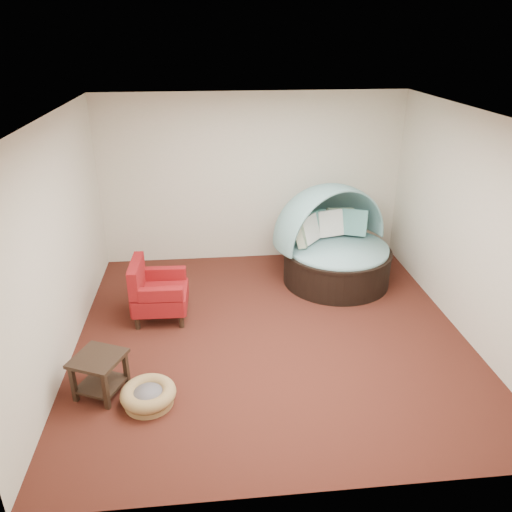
{
  "coord_description": "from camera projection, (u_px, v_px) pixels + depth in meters",
  "views": [
    {
      "loc": [
        -0.77,
        -5.51,
        3.65
      ],
      "look_at": [
        -0.14,
        0.6,
        0.86
      ],
      "focal_mm": 35.0,
      "sensor_mm": 36.0,
      "label": 1
    }
  ],
  "objects": [
    {
      "name": "ceiling",
      "position": [
        274.0,
        116.0,
        5.42
      ],
      "size": [
        5.0,
        5.0,
        0.0
      ],
      "primitive_type": "plane",
      "rotation": [
        3.14,
        0.0,
        0.0
      ],
      "color": "white",
      "rests_on": "wall_back"
    },
    {
      "name": "pet_basket",
      "position": [
        148.0,
        395.0,
        5.3
      ],
      "size": [
        0.7,
        0.7,
        0.21
      ],
      "rotation": [
        0.0,
        0.0,
        0.2
      ],
      "color": "#9A7A46",
      "rests_on": "floor"
    },
    {
      "name": "wall_right",
      "position": [
        470.0,
        227.0,
        6.23
      ],
      "size": [
        0.0,
        5.0,
        5.0
      ],
      "primitive_type": "plane",
      "rotation": [
        1.57,
        0.0,
        -1.57
      ],
      "color": "beige",
      "rests_on": "floor"
    },
    {
      "name": "canopy_daybed",
      "position": [
        334.0,
        238.0,
        7.75
      ],
      "size": [
        2.21,
        2.19,
        1.53
      ],
      "rotation": [
        0.0,
        0.0,
        0.4
      ],
      "color": "black",
      "rests_on": "floor"
    },
    {
      "name": "wall_back",
      "position": [
        252.0,
        179.0,
        8.26
      ],
      "size": [
        5.0,
        0.0,
        5.0
      ],
      "primitive_type": "plane",
      "rotation": [
        1.57,
        0.0,
        0.0
      ],
      "color": "beige",
      "rests_on": "floor"
    },
    {
      "name": "wall_front",
      "position": [
        317.0,
        360.0,
        3.73
      ],
      "size": [
        5.0,
        0.0,
        5.0
      ],
      "primitive_type": "plane",
      "rotation": [
        -1.57,
        0.0,
        0.0
      ],
      "color": "beige",
      "rests_on": "floor"
    },
    {
      "name": "red_armchair",
      "position": [
        156.0,
        292.0,
        6.8
      ],
      "size": [
        0.75,
        0.76,
        0.86
      ],
      "rotation": [
        0.0,
        0.0,
        -0.03
      ],
      "color": "black",
      "rests_on": "floor"
    },
    {
      "name": "floor",
      "position": [
        271.0,
        334.0,
        6.57
      ],
      "size": [
        5.0,
        5.0,
        0.0
      ],
      "primitive_type": "plane",
      "color": "#4D1F16",
      "rests_on": "ground"
    },
    {
      "name": "side_table",
      "position": [
        99.0,
        370.0,
        5.38
      ],
      "size": [
        0.66,
        0.66,
        0.48
      ],
      "rotation": [
        0.0,
        0.0,
        -0.42
      ],
      "color": "black",
      "rests_on": "floor"
    },
    {
      "name": "wall_left",
      "position": [
        58.0,
        244.0,
        5.76
      ],
      "size": [
        0.0,
        5.0,
        5.0
      ],
      "primitive_type": "plane",
      "rotation": [
        1.57,
        0.0,
        1.57
      ],
      "color": "beige",
      "rests_on": "floor"
    }
  ]
}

